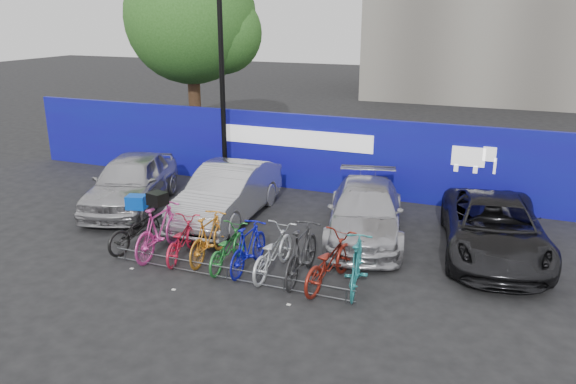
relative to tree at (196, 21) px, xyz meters
The scene contains 21 objects.
ground 13.14m from the tree, 56.03° to the right, with size 100.00×100.00×0.00m, color black.
hoarding 8.80m from the tree, 30.89° to the right, with size 22.00×0.18×2.40m.
tree is the anchor object (origin of this frame).
lamppost 6.14m from the tree, 52.49° to the right, with size 0.25×0.50×6.11m.
bike_rack 13.55m from the tree, 57.55° to the right, with size 5.60×0.03×0.30m.
car_0 8.88m from the tree, 74.70° to the right, with size 1.80×4.48×1.53m, color #A7A7AB.
car_1 9.92m from the tree, 55.33° to the right, with size 1.56×4.47×1.47m, color #A3A4A8.
car_2 12.24m from the tree, 39.16° to the right, with size 1.83×4.50×1.31m, color #ACABB1.
car_3 14.57m from the tree, 31.20° to the right, with size 2.18×4.74×1.32m, color black.
bike_0 11.63m from the tree, 67.82° to the right, with size 0.66×1.89×0.99m, color black.
bike_1 11.96m from the tree, 64.77° to the right, with size 0.57×2.03×1.22m, color #CF3893.
bike_2 12.24m from the tree, 62.19° to the right, with size 0.60×1.73×0.91m, color red.
bike_3 12.37m from the tree, 59.04° to the right, with size 0.51×1.82×1.09m, color orange.
bike_4 12.82m from the tree, 57.20° to the right, with size 0.60×1.71×0.90m, color #20752C.
bike_5 13.04m from the tree, 55.14° to the right, with size 0.50×1.77×1.06m, color #0D10A2.
bike_6 13.33m from the tree, 52.96° to the right, with size 0.67×1.92×1.01m, color #B8BCC0.
bike_7 13.69m from the tree, 50.63° to the right, with size 0.56×1.99×1.20m, color #29292B.
bike_8 14.14m from the tree, 48.77° to the right, with size 0.70×2.01×1.05m, color maroon.
bike_9 14.50m from the tree, 46.91° to the right, with size 0.52×1.83×1.10m, color #237A7D.
cargo_crate 11.39m from the tree, 67.82° to the right, with size 0.44×0.34×0.31m, color #043BAB.
cargo_topcase 11.70m from the tree, 64.77° to the right, with size 0.39×0.35×0.29m, color black.
Camera 1 is at (5.17, -10.05, 5.38)m, focal length 35.00 mm.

